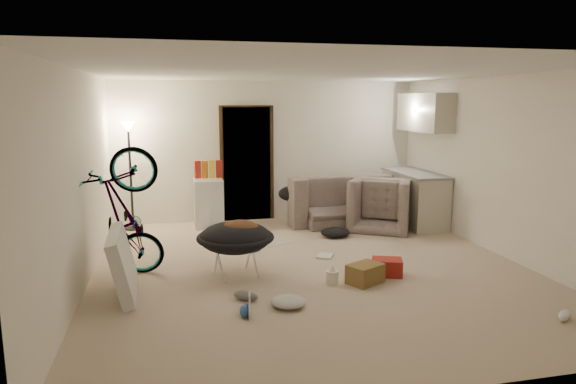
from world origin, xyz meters
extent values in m
cube|color=#C7B299|center=(0.00, 0.00, -0.01)|extent=(5.50, 6.00, 0.02)
cube|color=white|center=(0.00, 0.00, 2.51)|extent=(5.50, 6.00, 0.02)
cube|color=white|center=(0.00, 3.01, 1.25)|extent=(5.50, 0.02, 2.50)
cube|color=white|center=(0.00, -3.01, 1.25)|extent=(5.50, 0.02, 2.50)
cube|color=white|center=(-2.76, 0.00, 1.25)|extent=(0.02, 6.00, 2.50)
cube|color=white|center=(2.76, 0.00, 1.25)|extent=(0.02, 6.00, 2.50)
cube|color=black|center=(-0.40, 2.97, 1.02)|extent=(0.85, 0.10, 2.04)
cube|color=#352412|center=(-0.40, 2.94, 1.02)|extent=(0.97, 0.04, 2.10)
cylinder|color=black|center=(-2.40, 2.65, 0.01)|extent=(0.28, 0.28, 0.03)
cylinder|color=black|center=(-2.40, 2.65, 0.85)|extent=(0.04, 0.04, 1.70)
cone|color=#FFE0A5|center=(-2.40, 2.65, 1.72)|extent=(0.24, 0.24, 0.18)
cube|color=beige|center=(2.43, 2.00, 0.44)|extent=(0.60, 1.50, 0.88)
cube|color=gray|center=(2.43, 2.00, 0.90)|extent=(0.64, 1.54, 0.04)
cube|color=beige|center=(2.56, 2.00, 1.95)|extent=(0.38, 1.40, 0.65)
imported|color=#333A33|center=(1.31, 2.45, 0.32)|extent=(2.23, 0.97, 0.64)
imported|color=#333A33|center=(1.78, 1.86, 0.32)|extent=(1.30, 1.26, 0.64)
imported|color=black|center=(-2.30, 0.19, 0.43)|extent=(1.73, 0.93, 0.95)
imported|color=maroon|center=(-1.03, -1.43, 0.01)|extent=(0.28, 0.23, 0.02)
cube|color=white|center=(-1.13, 2.55, 0.41)|extent=(0.49, 0.49, 0.82)
cube|color=maroon|center=(-1.30, 2.55, 1.00)|extent=(0.11, 0.09, 0.30)
cube|color=#B76616|center=(-1.18, 2.55, 1.00)|extent=(0.11, 0.09, 0.30)
cube|color=gold|center=(-1.06, 2.55, 1.00)|extent=(0.10, 0.07, 0.30)
cube|color=maroon|center=(-0.94, 2.55, 1.00)|extent=(0.10, 0.08, 0.30)
cylinder|color=silver|center=(-0.99, -0.08, 0.22)|extent=(0.63, 0.63, 0.44)
ellipsoid|color=black|center=(-0.99, -0.08, 0.49)|extent=(0.89, 0.89, 0.37)
torus|color=black|center=(-0.99, -0.08, 0.49)|extent=(0.95, 0.95, 0.07)
ellipsoid|color=#56331D|center=(-0.94, -0.11, 0.60)|extent=(0.50, 0.42, 0.22)
ellipsoid|color=black|center=(0.36, 2.45, 0.54)|extent=(0.57, 0.47, 0.28)
cube|color=silver|center=(-2.30, -0.41, 0.36)|extent=(0.32, 1.10, 0.73)
cube|color=brown|center=(0.48, -0.68, 0.12)|extent=(0.49, 0.45, 0.23)
cube|color=maroon|center=(0.85, -0.48, 0.10)|extent=(0.43, 0.37, 0.21)
cylinder|color=silver|center=(0.09, -0.60, 0.08)|extent=(0.15, 0.15, 0.15)
cone|color=silver|center=(0.09, -0.60, 0.18)|extent=(0.09, 0.09, 0.07)
cube|color=#B8B2AA|center=(-0.25, 1.41, 0.00)|extent=(0.63, 0.70, 0.01)
cube|color=#2B519B|center=(-0.68, 0.95, 0.01)|extent=(0.33, 0.34, 0.03)
cube|color=silver|center=(0.32, 0.43, 0.01)|extent=(0.30, 0.33, 0.02)
ellipsoid|color=#2B519B|center=(-1.08, 2.24, 0.04)|extent=(0.25, 0.13, 0.09)
ellipsoid|color=slate|center=(-0.92, 1.37, 0.05)|extent=(0.24, 0.26, 0.09)
ellipsoid|color=#2B519B|center=(-1.05, -1.29, 0.05)|extent=(0.17, 0.29, 0.10)
ellipsoid|color=slate|center=(-0.99, -0.90, 0.05)|extent=(0.30, 0.26, 0.11)
ellipsoid|color=white|center=(2.02, -2.11, 0.05)|extent=(0.26, 0.24, 0.09)
ellipsoid|color=black|center=(-0.73, 1.31, 0.09)|extent=(0.63, 0.55, 0.19)
ellipsoid|color=black|center=(0.79, 1.43, 0.07)|extent=(0.52, 0.47, 0.14)
ellipsoid|color=silver|center=(-0.58, -1.18, 0.06)|extent=(0.46, 0.42, 0.12)
camera|label=1|loc=(-1.72, -6.18, 2.15)|focal=32.00mm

